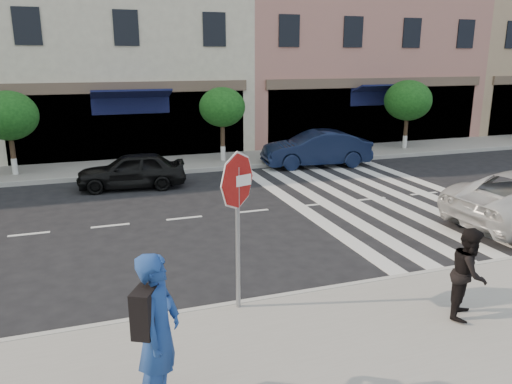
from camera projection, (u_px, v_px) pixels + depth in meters
name	position (u px, v px, depth m)	size (l,w,h in m)	color
ground	(222.00, 275.00, 10.30)	(120.00, 120.00, 0.00)	black
sidewalk_near	(294.00, 379.00, 6.86)	(60.00, 4.50, 0.15)	gray
sidewalk_far	(151.00, 166.00, 20.32)	(60.00, 3.00, 0.15)	gray
building_centre	(118.00, 33.00, 24.22)	(11.00, 9.00, 11.00)	beige
building_east_mid	(339.00, 17.00, 27.73)	(13.00, 9.00, 13.00)	#B07368
street_tree_wb	(8.00, 116.00, 17.98)	(2.10, 2.10, 3.06)	#473323
street_tree_c	(222.00, 108.00, 20.48)	(1.90, 1.90, 3.04)	#473323
street_tree_ea	(408.00, 101.00, 23.31)	(2.20, 2.20, 3.19)	#473323
stop_sign	(238.00, 197.00, 8.18)	(0.93, 0.34, 2.76)	gray
photographer	(159.00, 332.00, 6.00)	(0.74, 0.49, 2.03)	navy
walker	(469.00, 273.00, 8.22)	(0.75, 0.58, 1.54)	black
car_far_mid	(132.00, 170.00, 17.04)	(1.46, 3.63, 1.24)	black
car_far_right	(316.00, 149.00, 20.46)	(1.53, 4.40, 1.45)	black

